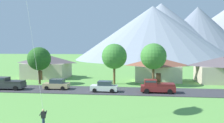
{
  "coord_description": "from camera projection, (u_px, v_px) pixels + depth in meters",
  "views": [
    {
      "loc": [
        5.13,
        -6.41,
        7.19
      ],
      "look_at": [
        1.7,
        22.48,
        5.27
      ],
      "focal_mm": 37.06,
      "sensor_mm": 36.0,
      "label": 1
    }
  ],
  "objects": [
    {
      "name": "house_leftmost",
      "position": [
        47.0,
        66.0,
        52.71
      ],
      "size": [
        10.25,
        7.88,
        5.27
      ],
      "color": "beige",
      "rests_on": "ground"
    },
    {
      "name": "house_left_center",
      "position": [
        222.0,
        69.0,
        45.46
      ],
      "size": [
        10.18,
        7.47,
        5.14
      ],
      "color": "beige",
      "rests_on": "ground"
    },
    {
      "name": "pickup_truck_charcoal_east_side",
      "position": [
        8.0,
        83.0,
        38.2
      ],
      "size": [
        5.24,
        2.4,
        1.99
      ],
      "color": "#333338",
      "rests_on": "road_strip"
    },
    {
      "name": "pickup_truck_maroon_west_side",
      "position": [
        157.0,
        86.0,
        35.43
      ],
      "size": [
        5.2,
        2.33,
        1.99
      ],
      "color": "maroon",
      "rests_on": "road_strip"
    },
    {
      "name": "tree_center",
      "position": [
        39.0,
        59.0,
        43.66
      ],
      "size": [
        4.4,
        4.4,
        7.03
      ],
      "color": "#4C3823",
      "rests_on": "ground"
    },
    {
      "name": "parked_car_tan_east_end",
      "position": [
        57.0,
        84.0,
        38.37
      ],
      "size": [
        4.2,
        2.08,
        1.68
      ],
      "color": "tan",
      "rests_on": "road_strip"
    },
    {
      "name": "mountain_east_ridge",
      "position": [
        197.0,
        32.0,
        160.58
      ],
      "size": [
        70.19,
        70.19,
        34.49
      ],
      "primitive_type": "cone",
      "color": "slate",
      "rests_on": "ground"
    },
    {
      "name": "mountain_west_ridge",
      "position": [
        153.0,
        33.0,
        127.4
      ],
      "size": [
        84.65,
        84.65,
        29.25
      ],
      "primitive_type": "cone",
      "color": "gray",
      "rests_on": "ground"
    },
    {
      "name": "house_right_center",
      "position": [
        157.0,
        69.0,
        47.52
      ],
      "size": [
        9.73,
        6.52,
        4.95
      ],
      "color": "beige",
      "rests_on": "ground"
    },
    {
      "name": "parked_car_white_mid_west",
      "position": [
        104.0,
        87.0,
        36.18
      ],
      "size": [
        4.24,
        2.15,
        1.68
      ],
      "color": "white",
      "rests_on": "road_strip"
    },
    {
      "name": "tree_near_left",
      "position": [
        153.0,
        56.0,
        42.01
      ],
      "size": [
        4.75,
        4.75,
        7.75
      ],
      "color": "brown",
      "rests_on": "ground"
    },
    {
      "name": "mountain_far_west_ridge",
      "position": [
        161.0,
        30.0,
        162.03
      ],
      "size": [
        93.68,
        93.68,
        37.19
      ],
      "primitive_type": "cone",
      "color": "gray",
      "rests_on": "ground"
    },
    {
      "name": "tree_left_of_center",
      "position": [
        114.0,
        56.0,
        43.83
      ],
      "size": [
        4.81,
        4.81,
        7.7
      ],
      "color": "brown",
      "rests_on": "ground"
    },
    {
      "name": "road_strip",
      "position": [
        107.0,
        91.0,
        37.3
      ],
      "size": [
        160.0,
        6.72,
        0.08
      ],
      "primitive_type": "cube",
      "color": "#38383D",
      "rests_on": "ground"
    }
  ]
}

